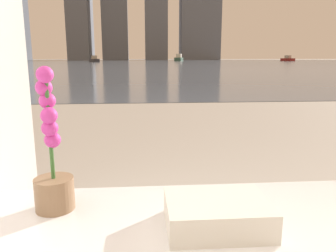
{
  "coord_description": "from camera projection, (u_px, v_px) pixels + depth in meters",
  "views": [
    {
      "loc": [
        -0.25,
        0.0,
        0.98
      ],
      "look_at": [
        -0.07,
        2.2,
        0.51
      ],
      "focal_mm": 35.0,
      "sensor_mm": 36.0,
      "label": 1
    }
  ],
  "objects": [
    {
      "name": "harbor_boat_0",
      "position": [
        179.0,
        58.0,
        82.93
      ],
      "size": [
        2.81,
        4.99,
        1.77
      ],
      "color": "#335647",
      "rests_on": "harbor_water"
    },
    {
      "name": "harbor_boat_3",
      "position": [
        288.0,
        59.0,
        81.08
      ],
      "size": [
        2.48,
        3.87,
        1.37
      ],
      "color": "maroon",
      "rests_on": "harbor_water"
    },
    {
      "name": "harbor_boat_1",
      "position": [
        94.0,
        60.0,
        65.85
      ],
      "size": [
        2.46,
        3.55,
        1.26
      ],
      "color": "#2D2D33",
      "rests_on": "harbor_water"
    },
    {
      "name": "towel_stack",
      "position": [
        217.0,
        214.0,
        0.91
      ],
      "size": [
        0.28,
        0.21,
        0.08
      ],
      "color": "silver",
      "rests_on": "bathtub"
    },
    {
      "name": "harbor_water",
      "position": [
        143.0,
        62.0,
        60.69
      ],
      "size": [
        180.0,
        110.0,
        0.01
      ],
      "color": "slate",
      "rests_on": "ground_plane"
    },
    {
      "name": "potted_orchid",
      "position": [
        52.0,
        166.0,
        1.0
      ],
      "size": [
        0.12,
        0.12,
        0.44
      ],
      "color": "#8C6B4C",
      "rests_on": "bathtub"
    }
  ]
}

